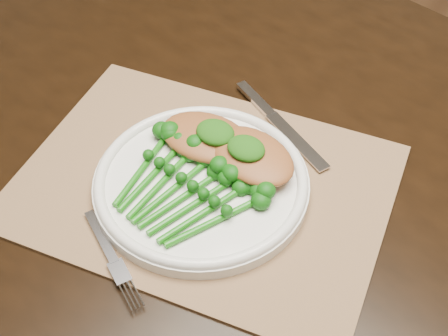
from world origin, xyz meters
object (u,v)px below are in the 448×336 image
Objects in this scene: dining_table at (275,300)px; broccolini_bundle at (176,195)px; dinner_plate at (201,182)px; chicken_fillet_left at (206,137)px; placemat at (204,185)px.

broccolini_bundle reaches higher than dining_table.
dining_table is 0.41m from dinner_plate.
chicken_fillet_left is (-0.10, -0.06, 0.41)m from dining_table.
chicken_fillet_left is at bearing 122.54° from dinner_plate.
placemat is 2.63× the size of broccolini_bundle.
dinner_plate is at bearing -83.64° from placemat.
dining_table is at bearing 62.32° from dinner_plate.
broccolini_bundle is (-0.07, -0.16, 0.40)m from dining_table.
broccolini_bundle is (-0.00, -0.05, 0.02)m from placemat.
chicken_fillet_left is at bearing 111.44° from broccolini_bundle.
dinner_plate is 0.07m from chicken_fillet_left.
broccolini_bundle is at bearing -100.41° from dinner_plate.
placemat is 0.05m from broccolini_bundle.
dining_table is at bearing 24.98° from chicken_fillet_left.
placemat is at bearing -63.93° from chicken_fillet_left.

